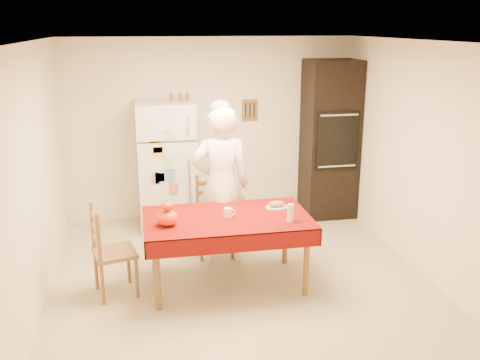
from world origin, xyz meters
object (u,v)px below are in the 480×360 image
object	(u,v)px
refrigerator	(167,166)
wine_glass	(290,213)
dining_table	(227,223)
chair_far	(214,212)
bread_plate	(277,207)
oven_cabinet	(329,140)
pumpkin_lower	(167,218)
seated_woman	(221,185)
chair_left	(108,248)
coffee_mug	(228,213)

from	to	relation	value
refrigerator	wine_glass	world-z (taller)	refrigerator
dining_table	wine_glass	bearing A→B (deg)	-21.64
chair_far	bread_plate	distance (m)	0.95
oven_cabinet	chair_far	xyz separation A→B (m)	(-1.80, -1.03, -0.59)
dining_table	pumpkin_lower	size ratio (longest dim) A/B	8.13
refrigerator	pumpkin_lower	bearing A→B (deg)	-93.39
oven_cabinet	wine_glass	distance (m)	2.45
seated_woman	bread_plate	xyz separation A→B (m)	(0.53, -0.47, -0.14)
bread_plate	chair_left	bearing A→B (deg)	-175.17
seated_woman	coffee_mug	xyz separation A→B (m)	(-0.03, -0.64, -0.10)
seated_woman	coffee_mug	size ratio (longest dim) A/B	18.17
oven_cabinet	chair_far	distance (m)	2.16
dining_table	coffee_mug	world-z (taller)	coffee_mug
chair_left	seated_woman	bearing A→B (deg)	-76.88
pumpkin_lower	wine_glass	world-z (taller)	wine_glass
refrigerator	oven_cabinet	size ratio (longest dim) A/B	0.77
chair_far	seated_woman	size ratio (longest dim) A/B	0.52
chair_far	seated_woman	distance (m)	0.47
oven_cabinet	wine_glass	xyz separation A→B (m)	(-1.18, -2.13, -0.25)
refrigerator	seated_woman	distance (m)	1.33
oven_cabinet	pumpkin_lower	xyz separation A→B (m)	(-2.40, -2.02, -0.26)
seated_woman	pumpkin_lower	size ratio (longest dim) A/B	8.68
seated_woman	pumpkin_lower	distance (m)	1.00
coffee_mug	pumpkin_lower	size ratio (longest dim) A/B	0.48
chair_left	bread_plate	distance (m)	1.80
chair_left	coffee_mug	distance (m)	1.25
chair_far	pumpkin_lower	world-z (taller)	chair_far
oven_cabinet	coffee_mug	world-z (taller)	oven_cabinet
dining_table	seated_woman	xyz separation A→B (m)	(0.04, 0.63, 0.22)
oven_cabinet	chair_left	distance (m)	3.59
refrigerator	dining_table	xyz separation A→B (m)	(0.49, -1.85, -0.16)
chair_left	coffee_mug	size ratio (longest dim) A/B	9.50
coffee_mug	chair_far	bearing A→B (deg)	91.41
refrigerator	wine_glass	bearing A→B (deg)	-62.24
oven_cabinet	coffee_mug	xyz separation A→B (m)	(-1.78, -1.91, -0.29)
bread_plate	wine_glass	bearing A→B (deg)	-84.84
coffee_mug	seated_woman	bearing A→B (deg)	86.98
refrigerator	dining_table	distance (m)	1.92
coffee_mug	pumpkin_lower	xyz separation A→B (m)	(-0.62, -0.11, 0.03)
chair_left	dining_table	bearing A→B (deg)	-103.64
chair_far	coffee_mug	world-z (taller)	chair_far
refrigerator	dining_table	bearing A→B (deg)	-75.04
refrigerator	wine_glass	size ratio (longest dim) A/B	9.66
seated_woman	wine_glass	world-z (taller)	seated_woman
chair_left	oven_cabinet	bearing A→B (deg)	-71.00
oven_cabinet	dining_table	size ratio (longest dim) A/B	1.29
refrigerator	chair_left	bearing A→B (deg)	-111.15
refrigerator	chair_far	distance (m)	1.15
oven_cabinet	coffee_mug	size ratio (longest dim) A/B	22.00
refrigerator	coffee_mug	xyz separation A→B (m)	(0.50, -1.87, -0.04)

